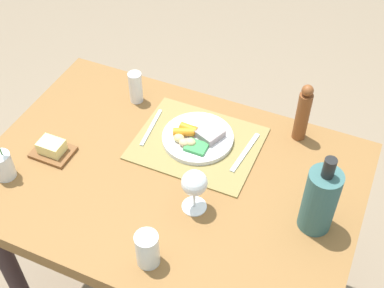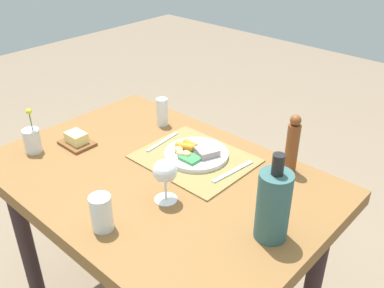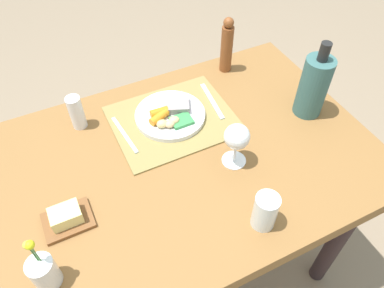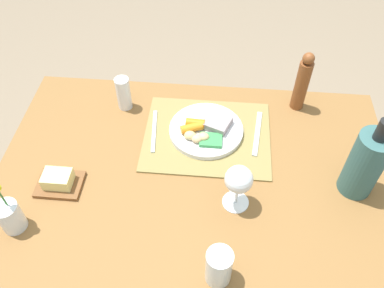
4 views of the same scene
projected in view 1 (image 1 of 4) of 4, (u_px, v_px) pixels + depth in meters
dining_table at (169, 194)px, 1.70m from camera, size 1.19×0.82×0.77m
placemat at (197, 143)px, 1.72m from camera, size 0.40×0.33×0.01m
dinner_plate at (197, 137)px, 1.71m from camera, size 0.24×0.24×0.05m
fork at (245, 152)px, 1.68m from camera, size 0.04×0.19×0.00m
knife at (151, 127)px, 1.76m from camera, size 0.03×0.18×0.00m
salt_shaker at (136, 87)px, 1.83m from camera, size 0.05×0.05×0.12m
flower_vase at (3, 164)px, 1.59m from camera, size 0.06×0.06×0.18m
wine_glass at (194, 184)px, 1.46m from camera, size 0.08×0.08×0.15m
butter_dish at (52, 149)px, 1.68m from camera, size 0.13×0.10×0.05m
water_tumbler at (148, 251)px, 1.37m from camera, size 0.06×0.06×0.11m
pepper_mill at (303, 113)px, 1.67m from camera, size 0.04×0.04×0.22m
cooler_bottle at (320, 200)px, 1.42m from camera, size 0.09×0.09×0.27m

